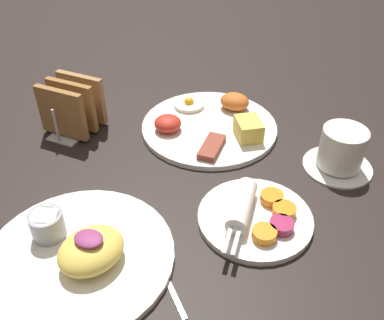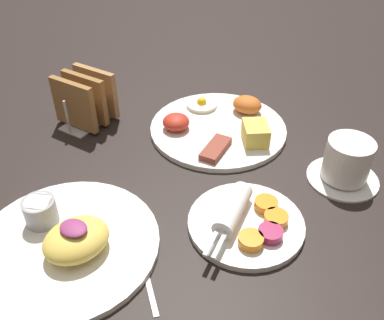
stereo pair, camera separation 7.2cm
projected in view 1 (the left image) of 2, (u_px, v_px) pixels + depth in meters
ground_plane at (137, 178)px, 0.73m from camera, size 3.00×3.00×0.00m
plate_breakfast at (211, 124)px, 0.85m from camera, size 0.27×0.27×0.05m
plate_condiments at (255, 215)px, 0.65m from camera, size 0.17×0.19×0.04m
plate_foreground at (79, 252)px, 0.59m from camera, size 0.26×0.26×0.06m
toast_rack at (73, 107)px, 0.82m from camera, size 0.10×0.12×0.10m
coffee_cup at (341, 151)px, 0.73m from camera, size 0.12×0.12×0.08m
teaspoon at (161, 265)px, 0.58m from camera, size 0.10×0.09×0.01m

